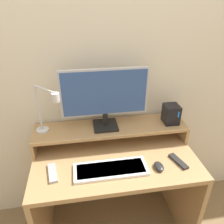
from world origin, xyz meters
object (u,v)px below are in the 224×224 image
Objects in this scene: router_dock at (171,114)px; keyboard at (111,169)px; remote_control at (53,173)px; monitor at (105,96)px; mouse at (159,166)px; remote_secondary at (178,161)px; desk_lamp at (47,110)px.

keyboard is at bearing -149.39° from router_dock.
router_dock is 0.83× the size of remote_control.
router_dock reaches higher than keyboard.
remote_control is at bearing -162.84° from router_dock.
monitor is 6.41× the size of mouse.
desk_lamp is at bearing 162.35° from remote_secondary.
keyboard is 0.29m from mouse.
desk_lamp is 0.86m from remote_secondary.
remote_control is at bearing 178.27° from remote_secondary.
mouse reaches higher than keyboard.
keyboard reaches higher than remote_control.
monitor is at bearing 130.91° from mouse.
remote_secondary is (0.76, -0.02, 0.00)m from remote_control.
monitor is 0.45m from keyboard.
keyboard is at bearing 174.75° from mouse.
remote_control is 1.06× the size of remote_secondary.
mouse is 0.62m from remote_control.
remote_secondary is at bearing -98.37° from router_dock.
router_dock reaches higher than remote_control.
monitor is 1.28× the size of keyboard.
mouse is 0.14m from remote_secondary.
remote_secondary is (0.14, 0.03, -0.01)m from mouse.
desk_lamp is 3.74× the size of mouse.
desk_lamp reaches higher than remote_control.
monitor is 0.36m from desk_lamp.
mouse reaches higher than remote_secondary.
mouse is 0.57× the size of remote_secondary.
monitor is at bearing 6.86° from desk_lamp.
monitor is 0.48m from router_dock.
router_dock is 0.33m from remote_secondary.
desk_lamp is 0.82m from router_dock.
remote_control is 0.76m from remote_secondary.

